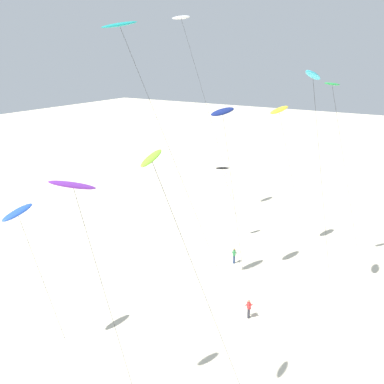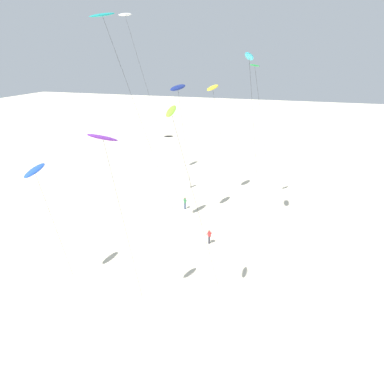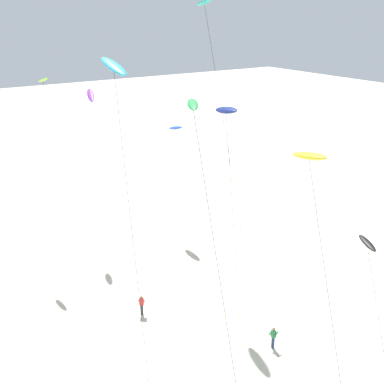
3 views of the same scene
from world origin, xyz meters
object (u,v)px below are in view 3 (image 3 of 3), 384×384
object	(u,v)px
kite_flyer_middle	(273,337)
kite_cyan	(114,69)
kite_purple	(91,97)
kite_yellow	(309,158)
kite_blue	(176,128)
kite_black	(368,246)
kite_navy	(226,111)
kite_green	(195,117)
kite_flyer_nearest	(142,305)
kite_teal	(205,6)
kite_lime	(44,86)

from	to	relation	value
kite_flyer_middle	kite_cyan	bearing A→B (deg)	-121.32
kite_purple	kite_flyer_middle	distance (m)	27.88
kite_yellow	kite_purple	bearing A→B (deg)	-179.56
kite_blue	kite_flyer_middle	world-z (taller)	kite_blue
kite_purple	kite_black	bearing A→B (deg)	12.63
kite_black	kite_yellow	bearing A→B (deg)	-87.68
kite_blue	kite_purple	bearing A→B (deg)	-107.30
kite_navy	kite_green	world-z (taller)	kite_green
kite_yellow	kite_flyer_middle	xyz separation A→B (m)	(-4.29, 2.43, -14.60)
kite_purple	kite_flyer_nearest	size ratio (longest dim) A/B	9.22
kite_black	kite_teal	bearing A→B (deg)	-177.61
kite_yellow	kite_black	bearing A→B (deg)	92.32
kite_teal	kite_lime	world-z (taller)	kite_teal
kite_teal	kite_green	bearing A→B (deg)	-35.92
kite_blue	kite_flyer_middle	xyz separation A→B (m)	(21.64, -5.32, -10.13)
kite_teal	kite_flyer_nearest	distance (m)	24.01
kite_cyan	kite_flyer_middle	xyz separation A→B (m)	(5.31, 8.73, -18.53)
kite_navy	kite_flyer_middle	xyz separation A→B (m)	(4.84, 0.95, -15.33)
kite_purple	kite_lime	world-z (taller)	kite_lime
kite_cyan	kite_teal	xyz separation A→B (m)	(-7.79, 11.67, 3.40)
kite_cyan	kite_blue	xyz separation A→B (m)	(-16.33, 14.05, -8.40)
kite_cyan	kite_flyer_nearest	bearing A→B (deg)	139.90
kite_blue	kite_teal	world-z (taller)	kite_teal
kite_yellow	kite_green	world-z (taller)	kite_green
kite_navy	kite_black	bearing A→B (deg)	27.43
kite_flyer_nearest	kite_flyer_middle	xyz separation A→B (m)	(8.76, 5.82, 0.00)
kite_navy	kite_flyer_middle	size ratio (longest dim) A/B	10.04
kite_yellow	kite_flyer_middle	bearing A→B (deg)	150.43
kite_blue	kite_flyer_nearest	size ratio (longest dim) A/B	6.91
kite_purple	kite_yellow	world-z (taller)	kite_yellow
kite_black	kite_flyer_nearest	world-z (taller)	kite_black
kite_lime	kite_flyer_nearest	world-z (taller)	kite_lime
kite_black	kite_cyan	xyz separation A→B (m)	(-9.35, -12.39, 10.69)
kite_flyer_nearest	kite_lime	bearing A→B (deg)	-174.24
kite_navy	kite_flyer_nearest	bearing A→B (deg)	-128.83
kite_green	kite_flyer_nearest	distance (m)	20.39
kite_blue	kite_green	xyz separation A→B (m)	(23.89, -13.49, 6.87)
kite_green	kite_lime	size ratio (longest dim) A/B	1.10
kite_purple	kite_green	distance (m)	27.14
kite_black	kite_green	bearing A→B (deg)	-98.65
kite_black	kite_flyer_middle	distance (m)	9.55
kite_navy	kite_teal	bearing A→B (deg)	154.74
kite_teal	kite_lime	bearing A→B (deg)	-135.07
kite_purple	kite_green	size ratio (longest dim) A/B	0.82
kite_black	kite_lime	bearing A→B (deg)	-158.21
kite_cyan	kite_green	size ratio (longest dim) A/B	1.08
kite_yellow	kite_navy	xyz separation A→B (m)	(-9.13, 1.48, 0.73)
kite_black	kite_flyer_nearest	size ratio (longest dim) A/B	5.47
kite_purple	kite_black	xyz separation A→B (m)	(28.17, 6.31, -5.89)
kite_lime	kite_green	bearing A→B (deg)	-1.97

